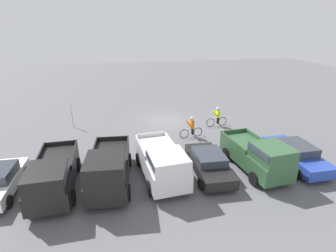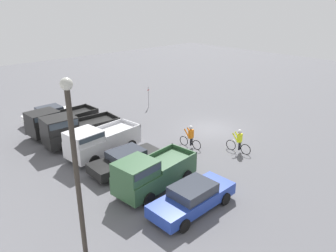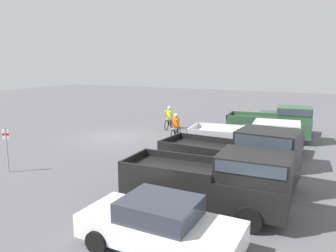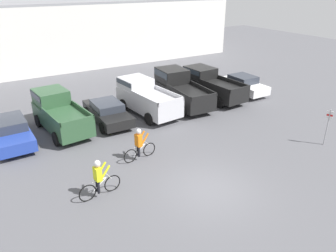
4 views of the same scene
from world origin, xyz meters
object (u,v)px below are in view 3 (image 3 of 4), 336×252
Objects in this scene: sedan_0 at (275,122)px; cyclist_0 at (176,126)px; pickup_truck_0 at (275,123)px; sedan_1 at (258,138)px; pickup_truck_2 at (239,156)px; pickup_truck_3 at (217,180)px; cyclist_1 at (169,117)px; fire_lane_sign at (7,145)px; pickup_truck_1 at (250,142)px; sedan_2 at (160,225)px.

cyclist_0 is at bearing -45.86° from sedan_0.
pickup_truck_0 reaches higher than sedan_1.
pickup_truck_3 is (2.75, -0.01, -0.10)m from pickup_truck_2.
cyclist_0 is at bearing 33.88° from cyclist_1.
pickup_truck_0 is 1.10× the size of sedan_1.
pickup_truck_0 is 11.22m from pickup_truck_3.
pickup_truck_1 is at bearing 123.05° from fire_lane_sign.
pickup_truck_0 is at bearing 87.08° from cyclist_1.
sedan_2 is (14.04, -0.62, -0.41)m from pickup_truck_0.
sedan_2 is at bearing 74.98° from fire_lane_sign.
pickup_truck_3 is 2.67× the size of fire_lane_sign.
pickup_truck_0 is (2.76, 0.40, 0.40)m from sedan_0.
cyclist_0 reaches higher than sedan_0.
pickup_truck_1 is at bearing -177.57° from pickup_truck_3.
sedan_2 is (5.57, -0.58, -0.48)m from pickup_truck_2.
pickup_truck_0 reaches higher than pickup_truck_3.
sedan_2 is 2.07× the size of fire_lane_sign.
pickup_truck_2 is (2.87, 0.25, 0.08)m from pickup_truck_1.
pickup_truck_0 is at bearing 177.10° from pickup_truck_1.
pickup_truck_2 is at bearing 174.03° from sedan_2.
sedan_2 is at bearing -0.94° from sedan_1.
pickup_truck_0 is 2.72× the size of cyclist_1.
sedan_2 is at bearing 25.78° from cyclist_1.
sedan_0 is 8.38m from pickup_truck_1.
cyclist_1 is (2.37, -7.19, 0.14)m from sedan_0.
pickup_truck_2 is (11.23, 0.36, 0.47)m from sedan_0.
sedan_1 is at bearing -0.35° from sedan_0.
pickup_truck_3 is at bearing 32.73° from cyclist_0.
sedan_1 is at bearing -8.68° from pickup_truck_0.
pickup_truck_2 is 1.01× the size of pickup_truck_3.
pickup_truck_0 is at bearing 179.77° from pickup_truck_3.
sedan_2 is at bearing -5.97° from pickup_truck_2.
pickup_truck_1 is 8.45m from sedan_2.
cyclist_0 is (-6.08, -5.68, -0.34)m from pickup_truck_2.
pickup_truck_1 is 0.96× the size of pickup_truck_3.
cyclist_1 is at bearing -154.22° from sedan_2.
pickup_truck_1 is 2.82× the size of cyclist_0.
pickup_truck_0 reaches higher than cyclist_1.
cyclist_1 is (-6.00, -7.30, -0.25)m from pickup_truck_1.
pickup_truck_1 is at bearing -2.90° from pickup_truck_0.
sedan_2 reaches higher than sedan_1.
sedan_0 is 0.92× the size of pickup_truck_1.
sedan_0 is 7.57m from cyclist_1.
fire_lane_sign is (3.17, -9.52, 0.06)m from pickup_truck_2.
pickup_truck_3 is 1.29× the size of sedan_2.
fire_lane_sign is (6.03, -9.27, 0.14)m from pickup_truck_1.
cyclist_0 is at bearing -67.23° from pickup_truck_0.
pickup_truck_1 is at bearing 50.61° from cyclist_1.
cyclist_1 is at bearing -146.12° from cyclist_0.
fire_lane_sign is at bearing -22.57° from cyclist_0.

